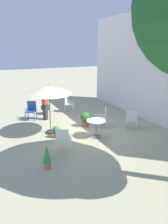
# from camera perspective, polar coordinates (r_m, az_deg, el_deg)

# --- Properties ---
(ground_plane) EXTENTS (60.00, 60.00, 0.00)m
(ground_plane) POSITION_cam_1_polar(r_m,az_deg,el_deg) (9.20, -0.97, -5.69)
(ground_plane) COLOR tan
(villa_facade) EXTENTS (10.81, 0.30, 5.43)m
(villa_facade) POSITION_cam_1_polar(r_m,az_deg,el_deg) (10.79, 18.97, 11.75)
(villa_facade) COLOR white
(villa_facade) RESTS_ON ground
(patio_umbrella_0) EXTENTS (1.94, 1.94, 2.18)m
(patio_umbrella_0) POSITION_cam_1_polar(r_m,az_deg,el_deg) (8.71, -9.77, 5.99)
(patio_umbrella_0) COLOR #2D2D2D
(patio_umbrella_0) RESTS_ON ground
(cafe_table_0) EXTENTS (0.79, 0.79, 0.74)m
(cafe_table_0) POSITION_cam_1_polar(r_m,az_deg,el_deg) (8.57, 3.37, -3.73)
(cafe_table_0) COLOR silver
(cafe_table_0) RESTS_ON ground
(patio_chair_0) EXTENTS (0.67, 0.68, 0.94)m
(patio_chair_0) POSITION_cam_1_polar(r_m,az_deg,el_deg) (9.59, 13.04, -1.84)
(patio_chair_0) COLOR white
(patio_chair_0) RESTS_ON ground
(patio_chair_1) EXTENTS (0.64, 0.65, 0.94)m
(patio_chair_1) POSITION_cam_1_polar(r_m,az_deg,el_deg) (7.36, -5.83, -7.28)
(patio_chair_1) COLOR white
(patio_chair_1) RESTS_ON ground
(patio_chair_2) EXTENTS (0.64, 0.65, 0.92)m
(patio_chair_2) POSITION_cam_1_polar(r_m,az_deg,el_deg) (11.99, -4.41, 2.50)
(patio_chair_2) COLOR white
(patio_chair_2) RESTS_ON ground
(patio_chair_3) EXTENTS (0.61, 0.64, 0.95)m
(patio_chair_3) POSITION_cam_1_polar(r_m,az_deg,el_deg) (9.64, 5.20, -1.26)
(patio_chair_3) COLOR silver
(patio_chair_3) RESTS_ON ground
(patio_chair_4) EXTENTS (0.64, 0.65, 0.96)m
(patio_chair_4) POSITION_cam_1_polar(r_m,az_deg,el_deg) (11.04, -14.48, 0.77)
(patio_chair_4) COLOR #244C96
(patio_chair_4) RESTS_ON ground
(potted_plant_0) EXTENTS (0.31, 0.31, 0.51)m
(potted_plant_0) POSITION_cam_1_polar(r_m,az_deg,el_deg) (8.69, -7.76, -5.37)
(potted_plant_0) COLOR #CC7239
(potted_plant_0) RESTS_ON ground
(potted_plant_1) EXTENTS (0.49, 0.49, 0.64)m
(potted_plant_1) POSITION_cam_1_polar(r_m,az_deg,el_deg) (11.80, -10.71, 1.08)
(potted_plant_1) COLOR #C86638
(potted_plant_1) RESTS_ON ground
(potted_plant_2) EXTENTS (0.47, 0.47, 0.70)m
(potted_plant_2) POSITION_cam_1_polar(r_m,az_deg,el_deg) (9.77, 0.34, -1.80)
(potted_plant_2) COLOR #B05B40
(potted_plant_2) RESTS_ON ground
(potted_plant_3) EXTENTS (0.26, 0.26, 0.80)m
(potted_plant_3) POSITION_cam_1_polar(r_m,az_deg,el_deg) (6.57, -10.28, -11.84)
(potted_plant_3) COLOR #BE6F47
(potted_plant_3) RESTS_ON ground
(standing_person) EXTENTS (0.41, 0.41, 1.73)m
(standing_person) POSITION_cam_1_polar(r_m,az_deg,el_deg) (10.73, -10.83, 2.47)
(standing_person) COLOR #33333D
(standing_person) RESTS_ON ground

